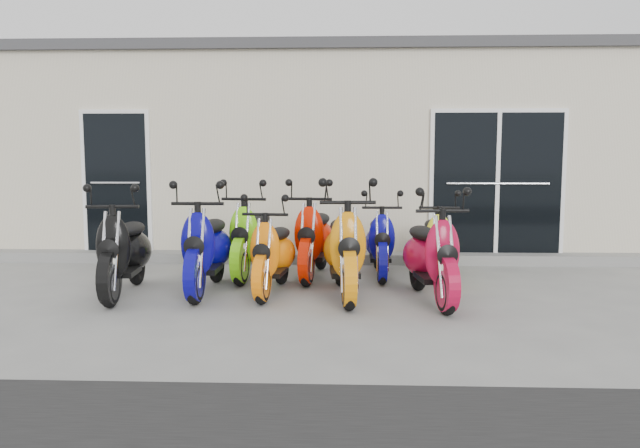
# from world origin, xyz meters

# --- Properties ---
(ground) EXTENTS (80.00, 80.00, 0.00)m
(ground) POSITION_xyz_m (0.00, 0.00, 0.00)
(ground) COLOR gray
(ground) RESTS_ON ground
(building) EXTENTS (14.00, 6.00, 3.20)m
(building) POSITION_xyz_m (0.00, 5.20, 1.60)
(building) COLOR beige
(building) RESTS_ON ground
(roof_cap) EXTENTS (14.20, 6.20, 0.16)m
(roof_cap) POSITION_xyz_m (0.00, 5.20, 3.28)
(roof_cap) COLOR #3F3F42
(roof_cap) RESTS_ON building
(front_step) EXTENTS (14.00, 0.40, 0.15)m
(front_step) POSITION_xyz_m (0.00, 2.02, 0.07)
(front_step) COLOR gray
(front_step) RESTS_ON ground
(door_left) EXTENTS (1.07, 0.08, 2.22)m
(door_left) POSITION_xyz_m (-3.20, 2.17, 1.26)
(door_left) COLOR black
(door_left) RESTS_ON front_step
(door_right) EXTENTS (2.02, 0.08, 2.22)m
(door_right) POSITION_xyz_m (2.60, 2.17, 1.26)
(door_right) COLOR black
(door_right) RESTS_ON front_step
(scooter_front_black) EXTENTS (0.81, 1.85, 1.33)m
(scooter_front_black) POSITION_xyz_m (-2.25, -0.25, 0.66)
(scooter_front_black) COLOR black
(scooter_front_black) RESTS_ON ground
(scooter_front_blue) EXTENTS (0.68, 1.84, 1.35)m
(scooter_front_blue) POSITION_xyz_m (-1.32, -0.06, 0.68)
(scooter_front_blue) COLOR #08057A
(scooter_front_blue) RESTS_ON ground
(scooter_front_orange_a) EXTENTS (0.76, 1.69, 1.21)m
(scooter_front_orange_a) POSITION_xyz_m (-0.53, -0.09, 0.60)
(scooter_front_orange_a) COLOR orange
(scooter_front_orange_a) RESTS_ON ground
(scooter_front_orange_b) EXTENTS (0.83, 1.93, 1.39)m
(scooter_front_orange_b) POSITION_xyz_m (0.32, -0.23, 0.70)
(scooter_front_orange_b) COLOR orange
(scooter_front_orange_b) RESTS_ON ground
(scooter_front_red) EXTENTS (0.88, 1.84, 1.31)m
(scooter_front_red) POSITION_xyz_m (1.28, -0.42, 0.65)
(scooter_front_red) COLOR #AE0A30
(scooter_front_red) RESTS_ON ground
(scooter_back_green) EXTENTS (0.83, 1.86, 1.33)m
(scooter_back_green) POSITION_xyz_m (-0.92, 0.90, 0.66)
(scooter_back_green) COLOR #70E00F
(scooter_back_green) RESTS_ON ground
(scooter_back_red) EXTENTS (0.86, 1.87, 1.34)m
(scooter_back_red) POSITION_xyz_m (-0.08, 0.90, 0.67)
(scooter_back_red) COLOR red
(scooter_back_red) RESTS_ON ground
(scooter_back_blue) EXTENTS (0.59, 1.61, 1.19)m
(scooter_back_blue) POSITION_xyz_m (0.79, 1.00, 0.59)
(scooter_back_blue) COLOR #0A0789
(scooter_back_blue) RESTS_ON ground
(scooter_back_yellow) EXTENTS (0.66, 1.64, 1.19)m
(scooter_back_yellow) POSITION_xyz_m (1.53, 0.99, 0.60)
(scooter_back_yellow) COLOR yellow
(scooter_back_yellow) RESTS_ON ground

